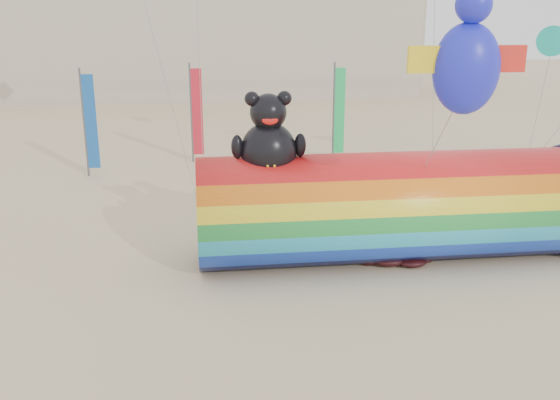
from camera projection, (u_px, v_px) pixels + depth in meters
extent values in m
plane|color=#CCB58C|center=(269.00, 297.00, 17.67)|extent=(160.00, 160.00, 0.00)
cylinder|color=red|center=(388.00, 207.00, 19.91)|extent=(12.07, 3.52, 3.52)
ellipsoid|color=black|center=(268.00, 152.00, 18.89)|extent=(1.72, 1.54, 1.81)
ellipsoid|color=yellow|center=(271.00, 159.00, 18.39)|extent=(0.89, 0.39, 0.77)
sphere|color=black|center=(268.00, 112.00, 18.53)|extent=(1.11, 1.11, 1.11)
sphere|color=black|center=(252.00, 99.00, 18.36)|extent=(0.44, 0.44, 0.44)
sphere|color=black|center=(284.00, 98.00, 18.47)|extent=(0.44, 0.44, 0.44)
ellipsoid|color=red|center=(270.00, 120.00, 18.15)|extent=(0.49, 0.18, 0.31)
ellipsoid|color=black|center=(237.00, 147.00, 18.62)|extent=(0.36, 0.36, 0.72)
ellipsoid|color=black|center=(300.00, 145.00, 18.85)|extent=(0.36, 0.36, 0.72)
imported|color=#5A5B61|center=(385.00, 222.00, 21.21)|extent=(0.74, 0.63, 1.73)
ellipsoid|color=#3E0B0C|center=(388.00, 258.00, 19.86)|extent=(1.17, 0.99, 0.41)
ellipsoid|color=#3E0B0C|center=(411.00, 261.00, 19.76)|extent=(0.99, 0.84, 0.34)
ellipsoid|color=#3E0B0C|center=(369.00, 259.00, 19.94)|extent=(0.91, 0.77, 0.32)
ellipsoid|color=#3E0B0C|center=(393.00, 255.00, 20.29)|extent=(0.78, 0.66, 0.27)
ellipsoid|color=#3E0B0C|center=(423.00, 258.00, 20.12)|extent=(0.73, 0.62, 0.25)
cylinder|color=#59595E|center=(84.00, 123.00, 29.67)|extent=(0.10, 0.10, 5.20)
cube|color=#1654AA|center=(91.00, 122.00, 29.69)|extent=(0.56, 0.06, 4.50)
cylinder|color=#59595E|center=(191.00, 113.00, 32.50)|extent=(0.10, 0.10, 5.20)
cube|color=red|center=(197.00, 112.00, 32.53)|extent=(0.56, 0.06, 4.50)
cylinder|color=#59595E|center=(334.00, 112.00, 32.88)|extent=(0.10, 0.10, 5.20)
cube|color=#1CB757|center=(339.00, 111.00, 32.90)|extent=(0.56, 0.06, 4.50)
ellipsoid|color=#1D23D0|center=(466.00, 69.00, 14.32)|extent=(1.58, 1.23, 2.11)
cone|color=#16B3A1|center=(553.00, 40.00, 27.08)|extent=(1.29, 1.29, 1.16)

